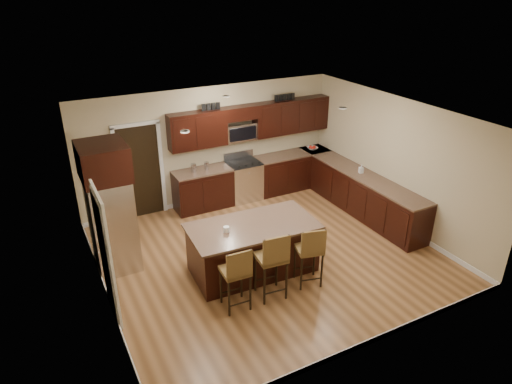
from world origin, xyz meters
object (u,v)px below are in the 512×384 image
stool_left (237,272)px  island (253,249)px  refrigerator (110,206)px  stool_right (310,250)px  stool_mid (273,258)px  range (244,180)px

stool_left → island: bearing=52.7°
refrigerator → stool_right: bearing=-37.7°
island → stool_left: stool_left is taller
stool_left → stool_right: size_ratio=1.00×
stool_mid → refrigerator: 3.01m
range → refrigerator: size_ratio=0.47×
range → stool_right: bearing=-98.3°
island → stool_right: 1.10m
stool_left → stool_right: bearing=2.9°
island → refrigerator: refrigerator is taller
island → stool_left: bearing=-127.2°
island → refrigerator: 2.62m
stool_mid → stool_right: bearing=6.2°
island → stool_left: (-0.72, -0.85, 0.27)m
stool_left → stool_right: (1.36, 0.00, 0.00)m
range → stool_right: stool_right is taller
island → stool_left: 1.14m
stool_mid → refrigerator: (-2.05, 2.16, 0.45)m
stool_right → refrigerator: size_ratio=0.48×
stool_left → stool_right: stool_right is taller
range → refrigerator: refrigerator is taller
range → stool_left: size_ratio=0.99×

